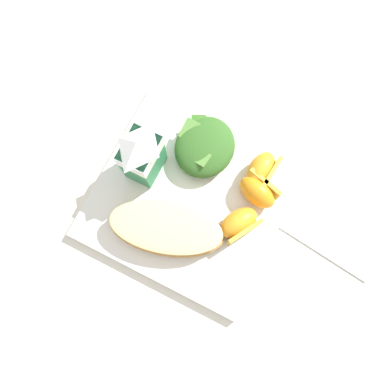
% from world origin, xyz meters
% --- Properties ---
extents(ground, '(3.00, 3.00, 0.00)m').
position_xyz_m(ground, '(0.00, 0.00, 0.00)').
color(ground, beige).
extents(white_plate, '(0.28, 0.28, 0.02)m').
position_xyz_m(white_plate, '(0.00, 0.00, 0.01)').
color(white_plate, white).
rests_on(white_plate, ground).
extents(cheesy_pizza_bread, '(0.12, 0.19, 0.04)m').
position_xyz_m(cheesy_pizza_bread, '(-0.07, 0.01, 0.03)').
color(cheesy_pizza_bread, '#B77F42').
rests_on(cheesy_pizza_bread, white_plate).
extents(green_salad_pile, '(0.10, 0.09, 0.04)m').
position_xyz_m(green_salad_pile, '(0.07, 0.01, 0.04)').
color(green_salad_pile, '#336023').
rests_on(green_salad_pile, white_plate).
extents(milk_carton, '(0.06, 0.05, 0.11)m').
position_xyz_m(milk_carton, '(0.01, 0.08, 0.08)').
color(milk_carton, '#2D8451').
rests_on(milk_carton, white_plate).
extents(orange_wedge_front, '(0.07, 0.06, 0.04)m').
position_xyz_m(orange_wedge_front, '(-0.01, -0.08, 0.04)').
color(orange_wedge_front, orange).
rests_on(orange_wedge_front, white_plate).
extents(orange_wedge_middle, '(0.05, 0.07, 0.04)m').
position_xyz_m(orange_wedge_middle, '(0.04, -0.09, 0.04)').
color(orange_wedge_middle, orange).
rests_on(orange_wedge_middle, white_plate).
extents(orange_wedge_rear, '(0.06, 0.04, 0.04)m').
position_xyz_m(orange_wedge_rear, '(0.07, -0.08, 0.04)').
color(orange_wedge_rear, orange).
rests_on(orange_wedge_rear, white_plate).
extents(metal_fork, '(0.04, 0.19, 0.01)m').
position_xyz_m(metal_fork, '(0.02, -0.18, 0.00)').
color(metal_fork, silver).
rests_on(metal_fork, ground).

